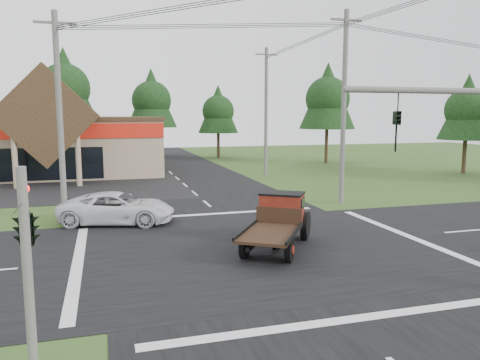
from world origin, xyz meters
name	(u,v)px	position (x,y,z in m)	size (l,w,h in m)	color
ground	(259,249)	(0.00, 0.00, 0.00)	(120.00, 120.00, 0.00)	#324E1C
road_ns	(259,249)	(0.00, 0.00, 0.01)	(12.00, 120.00, 0.02)	black
road_ew	(259,249)	(0.00, 0.00, 0.01)	(120.00, 12.00, 0.02)	black
traffic_signal_corner	(25,208)	(-7.50, -7.32, 3.52)	(0.53, 2.48, 4.40)	#595651
utility_pole_nw	(60,115)	(-8.00, 8.00, 5.39)	(2.00, 0.30, 10.50)	#595651
utility_pole_ne	(344,107)	(8.00, 8.00, 5.89)	(2.00, 0.30, 11.50)	#595651
utility_pole_n	(266,111)	(8.00, 22.00, 5.74)	(2.00, 0.30, 11.20)	#595651
tree_row_c	(65,86)	(-10.00, 41.00, 8.72)	(7.28, 7.28, 13.13)	#332316
tree_row_d	(152,99)	(0.00, 42.00, 7.38)	(6.16, 6.16, 11.11)	#332316
tree_row_e	(218,110)	(8.00, 40.00, 6.03)	(5.04, 5.04, 9.09)	#332316
tree_side_ne	(328,97)	(18.00, 30.00, 7.38)	(6.16, 6.16, 11.11)	#332316
tree_side_e_near	(467,108)	(26.00, 18.00, 6.03)	(5.04, 5.04, 9.09)	#332316
antique_flatbed_truck	(276,223)	(0.64, -0.23, 1.10)	(2.01, 5.27, 2.20)	#62130E
white_pickup	(117,208)	(-5.38, 6.26, 0.78)	(2.59, 5.63, 1.56)	silver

